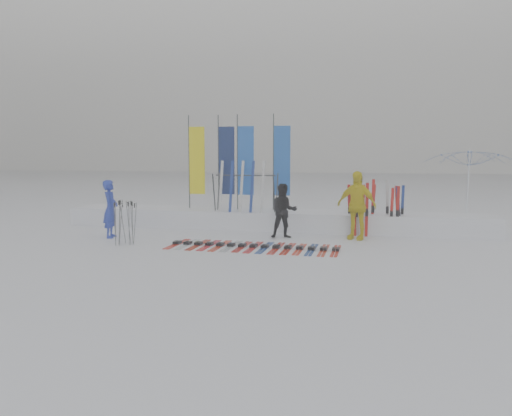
% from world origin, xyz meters
% --- Properties ---
extents(ground, '(120.00, 120.00, 0.00)m').
position_xyz_m(ground, '(0.00, 0.00, 0.00)').
color(ground, white).
rests_on(ground, ground).
extents(snow_bank, '(14.00, 1.60, 0.60)m').
position_xyz_m(snow_bank, '(0.00, 4.60, 0.30)').
color(snow_bank, white).
rests_on(snow_bank, ground).
extents(person_blue, '(0.56, 0.71, 1.71)m').
position_xyz_m(person_blue, '(-4.25, 1.71, 0.85)').
color(person_blue, '#1E33B1').
rests_on(person_blue, ground).
extents(person_black, '(0.92, 0.81, 1.60)m').
position_xyz_m(person_black, '(0.75, 2.81, 0.80)').
color(person_black, black).
rests_on(person_black, ground).
extents(person_yellow, '(1.25, 0.83, 1.98)m').
position_xyz_m(person_yellow, '(2.83, 3.09, 0.99)').
color(person_yellow, yellow).
rests_on(person_yellow, ground).
extents(tent_canopy, '(2.99, 3.05, 2.71)m').
position_xyz_m(tent_canopy, '(6.28, 5.67, 1.36)').
color(tent_canopy, white).
rests_on(tent_canopy, ground).
extents(ski_row, '(4.49, 1.70, 0.07)m').
position_xyz_m(ski_row, '(0.25, 1.11, 0.04)').
color(ski_row, red).
rests_on(ski_row, ground).
extents(pole_cluster, '(0.62, 0.84, 1.25)m').
position_xyz_m(pole_cluster, '(-3.29, 0.75, 0.60)').
color(pole_cluster, '#595B60').
rests_on(pole_cluster, ground).
extents(feather_flags, '(3.53, 0.16, 3.20)m').
position_xyz_m(feather_flags, '(-1.24, 4.80, 2.24)').
color(feather_flags, '#383A3F').
rests_on(feather_flags, ground).
extents(ski_rack, '(2.04, 0.80, 1.23)m').
position_xyz_m(ski_rack, '(-0.77, 4.20, 1.38)').
color(ski_rack, '#383A3F').
rests_on(ski_rack, ground).
extents(upright_skis, '(1.70, 1.17, 1.69)m').
position_xyz_m(upright_skis, '(3.29, 4.14, 0.78)').
color(upright_skis, red).
rests_on(upright_skis, ground).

